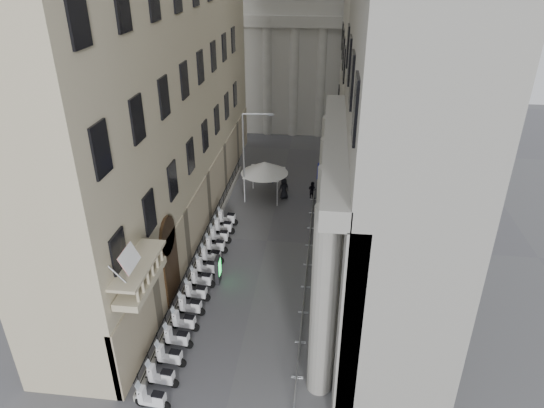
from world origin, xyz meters
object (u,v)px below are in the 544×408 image
(info_kiosk, at_px, (218,270))
(pedestrian_a, at_px, (270,174))
(pedestrian_b, at_px, (312,190))
(scooter_0, at_px, (154,408))
(street_lamp, at_px, (247,151))
(security_tent, at_px, (263,167))

(info_kiosk, xyz_separation_m, pedestrian_a, (1.51, 15.51, 0.02))
(info_kiosk, distance_m, pedestrian_b, 14.00)
(scooter_0, xyz_separation_m, street_lamp, (0.97, 21.58, 4.62))
(scooter_0, bearing_deg, info_kiosk, -0.28)
(street_lamp, distance_m, info_kiosk, 12.10)
(security_tent, height_order, pedestrian_b, security_tent)
(security_tent, height_order, info_kiosk, security_tent)
(scooter_0, relative_size, pedestrian_b, 0.98)
(pedestrian_a, relative_size, pedestrian_b, 1.23)
(security_tent, distance_m, info_kiosk, 12.93)
(pedestrian_a, bearing_deg, info_kiosk, 62.16)
(street_lamp, relative_size, info_kiosk, 4.27)
(scooter_0, height_order, pedestrian_a, pedestrian_a)
(scooter_0, distance_m, security_tent, 23.07)
(security_tent, xyz_separation_m, pedestrian_a, (0.30, 2.77, -1.82))
(security_tent, bearing_deg, street_lamp, -132.85)
(pedestrian_a, bearing_deg, street_lamp, 47.93)
(street_lamp, distance_m, pedestrian_b, 6.77)
(info_kiosk, distance_m, pedestrian_a, 15.59)
(street_lamp, height_order, pedestrian_a, street_lamp)
(street_lamp, xyz_separation_m, pedestrian_a, (1.44, 4.00, -3.68))
(scooter_0, xyz_separation_m, pedestrian_a, (2.41, 25.58, 0.94))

